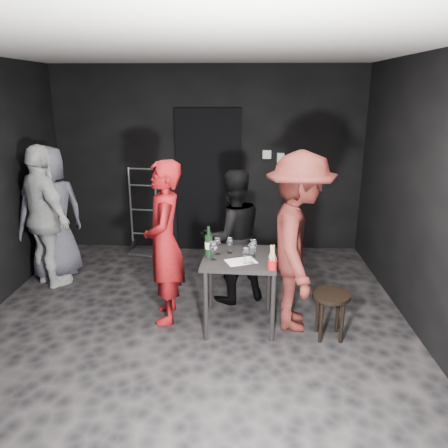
{
  "coord_description": "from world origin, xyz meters",
  "views": [
    {
      "loc": [
        0.48,
        -3.9,
        2.34
      ],
      "look_at": [
        0.31,
        0.25,
        1.06
      ],
      "focal_mm": 35.0,
      "sensor_mm": 36.0,
      "label": 1
    }
  ],
  "objects_px": {
    "bystander_cream": "(44,206)",
    "man_maroon": "(299,225)",
    "breadstick_cup": "(272,258)",
    "tasting_table": "(240,266)",
    "hand_truck": "(144,237)",
    "server_red": "(164,233)",
    "bystander_grey": "(50,204)",
    "wine_bottle": "(209,245)",
    "woman_black": "(233,236)",
    "stool": "(331,302)"
  },
  "relations": [
    {
      "from": "bystander_cream",
      "to": "man_maroon",
      "type": "bearing_deg",
      "value": -157.15
    },
    {
      "from": "breadstick_cup",
      "to": "tasting_table",
      "type": "bearing_deg",
      "value": 134.17
    },
    {
      "from": "hand_truck",
      "to": "breadstick_cup",
      "type": "xyz_separation_m",
      "value": [
        1.74,
        -2.4,
        0.63
      ]
    },
    {
      "from": "server_red",
      "to": "bystander_grey",
      "type": "bearing_deg",
      "value": -130.91
    },
    {
      "from": "tasting_table",
      "to": "wine_bottle",
      "type": "height_order",
      "value": "wine_bottle"
    },
    {
      "from": "tasting_table",
      "to": "wine_bottle",
      "type": "relative_size",
      "value": 2.39
    },
    {
      "from": "man_maroon",
      "to": "bystander_grey",
      "type": "bearing_deg",
      "value": 72.57
    },
    {
      "from": "bystander_grey",
      "to": "wine_bottle",
      "type": "xyz_separation_m",
      "value": [
        2.09,
        -1.17,
        -0.1
      ]
    },
    {
      "from": "woman_black",
      "to": "man_maroon",
      "type": "xyz_separation_m",
      "value": [
        0.66,
        -0.56,
        0.3
      ]
    },
    {
      "from": "tasting_table",
      "to": "server_red",
      "type": "distance_m",
      "value": 0.83
    },
    {
      "from": "man_maroon",
      "to": "breadstick_cup",
      "type": "relative_size",
      "value": 8.68
    },
    {
      "from": "server_red",
      "to": "man_maroon",
      "type": "distance_m",
      "value": 1.35
    },
    {
      "from": "man_maroon",
      "to": "bystander_cream",
      "type": "distance_m",
      "value": 3.06
    },
    {
      "from": "bystander_cream",
      "to": "bystander_grey",
      "type": "height_order",
      "value": "bystander_cream"
    },
    {
      "from": "stool",
      "to": "hand_truck",
      "type": "bearing_deg",
      "value": 135.1
    },
    {
      "from": "woman_black",
      "to": "bystander_grey",
      "type": "height_order",
      "value": "bystander_grey"
    },
    {
      "from": "breadstick_cup",
      "to": "man_maroon",
      "type": "bearing_deg",
      "value": 49.05
    },
    {
      "from": "bystander_cream",
      "to": "wine_bottle",
      "type": "bearing_deg",
      "value": -164.19
    },
    {
      "from": "woman_black",
      "to": "wine_bottle",
      "type": "height_order",
      "value": "woman_black"
    },
    {
      "from": "tasting_table",
      "to": "breadstick_cup",
      "type": "bearing_deg",
      "value": -45.83
    },
    {
      "from": "server_red",
      "to": "woman_black",
      "type": "xyz_separation_m",
      "value": [
        0.69,
        0.48,
        -0.18
      ]
    },
    {
      "from": "stool",
      "to": "breadstick_cup",
      "type": "relative_size",
      "value": 1.88
    },
    {
      "from": "man_maroon",
      "to": "bystander_cream",
      "type": "relative_size",
      "value": 1.06
    },
    {
      "from": "bystander_grey",
      "to": "breadstick_cup",
      "type": "bearing_deg",
      "value": 106.79
    },
    {
      "from": "server_red",
      "to": "wine_bottle",
      "type": "distance_m",
      "value": 0.48
    },
    {
      "from": "hand_truck",
      "to": "breadstick_cup",
      "type": "distance_m",
      "value": 3.03
    },
    {
      "from": "wine_bottle",
      "to": "breadstick_cup",
      "type": "relative_size",
      "value": 1.26
    },
    {
      "from": "bystander_cream",
      "to": "breadstick_cup",
      "type": "distance_m",
      "value": 2.91
    },
    {
      "from": "server_red",
      "to": "tasting_table",
      "type": "bearing_deg",
      "value": 75.5
    },
    {
      "from": "man_maroon",
      "to": "stool",
      "type": "bearing_deg",
      "value": -123.35
    },
    {
      "from": "stool",
      "to": "server_red",
      "type": "xyz_separation_m",
      "value": [
        -1.65,
        0.32,
        0.58
      ]
    },
    {
      "from": "bystander_grey",
      "to": "man_maroon",
      "type": "bearing_deg",
      "value": 114.15
    },
    {
      "from": "server_red",
      "to": "bystander_grey",
      "type": "relative_size",
      "value": 0.99
    },
    {
      "from": "tasting_table",
      "to": "bystander_grey",
      "type": "distance_m",
      "value": 2.68
    },
    {
      "from": "tasting_table",
      "to": "server_red",
      "type": "height_order",
      "value": "server_red"
    },
    {
      "from": "hand_truck",
      "to": "man_maroon",
      "type": "height_order",
      "value": "man_maroon"
    },
    {
      "from": "tasting_table",
      "to": "hand_truck",
      "type": "bearing_deg",
      "value": 124.58
    },
    {
      "from": "man_maroon",
      "to": "wine_bottle",
      "type": "xyz_separation_m",
      "value": [
        -0.89,
        -0.02,
        -0.21
      ]
    },
    {
      "from": "woman_black",
      "to": "bystander_cream",
      "type": "relative_size",
      "value": 0.76
    },
    {
      "from": "man_maroon",
      "to": "bystander_grey",
      "type": "height_order",
      "value": "man_maroon"
    },
    {
      "from": "man_maroon",
      "to": "woman_black",
      "type": "bearing_deg",
      "value": 53.36
    },
    {
      "from": "wine_bottle",
      "to": "woman_black",
      "type": "bearing_deg",
      "value": 68.85
    },
    {
      "from": "man_maroon",
      "to": "bystander_cream",
      "type": "bearing_deg",
      "value": 77.14
    },
    {
      "from": "stool",
      "to": "breadstick_cup",
      "type": "bearing_deg",
      "value": -171.98
    },
    {
      "from": "stool",
      "to": "server_red",
      "type": "distance_m",
      "value": 1.78
    },
    {
      "from": "woman_black",
      "to": "bystander_grey",
      "type": "relative_size",
      "value": 0.8
    },
    {
      "from": "hand_truck",
      "to": "woman_black",
      "type": "height_order",
      "value": "woman_black"
    },
    {
      "from": "hand_truck",
      "to": "bystander_cream",
      "type": "height_order",
      "value": "bystander_cream"
    },
    {
      "from": "woman_black",
      "to": "bystander_cream",
      "type": "xyz_separation_m",
      "value": [
        -2.27,
        0.31,
        0.24
      ]
    },
    {
      "from": "stool",
      "to": "bystander_cream",
      "type": "xyz_separation_m",
      "value": [
        -3.24,
        1.11,
        0.64
      ]
    }
  ]
}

